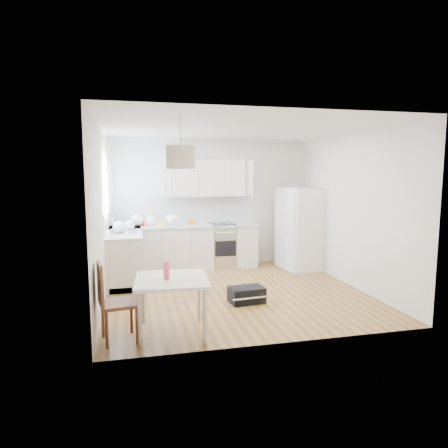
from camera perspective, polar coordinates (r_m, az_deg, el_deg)
name	(u,v)px	position (r m, az deg, el deg)	size (l,w,h in m)	color
floor	(235,292)	(6.82, 1.51, -9.64)	(4.20, 4.20, 0.00)	brown
ceiling	(235,128)	(6.56, 1.59, 13.54)	(4.20, 4.20, 0.00)	white
wall_back	(210,203)	(8.59, -1.99, 3.06)	(4.20, 4.20, 0.00)	beige
wall_left	(102,215)	(6.36, -17.09, 1.22)	(4.20, 4.20, 0.00)	beige
wall_right	(350,209)	(7.37, 17.57, 2.00)	(4.20, 4.20, 0.00)	beige
window_glassblock	(106,186)	(7.48, -16.52, 5.19)	(0.02, 1.00, 1.00)	#BFE0F9
cabinets_back	(185,248)	(8.32, -5.63, -3.44)	(3.00, 0.60, 0.88)	beige
cabinets_left	(125,257)	(7.67, -13.99, -4.55)	(0.60, 1.80, 0.88)	beige
counter_back	(184,226)	(8.25, -5.67, -0.30)	(3.02, 0.64, 0.04)	#B0B2B5
counter_left	(124,232)	(7.59, -14.09, -1.15)	(0.64, 1.82, 0.04)	#B0B2B5
backsplash_back	(182,210)	(8.50, -5.95, 2.03)	(3.00, 0.01, 0.58)	white
backsplash_left	(107,216)	(7.56, -16.40, 1.11)	(0.01, 1.80, 0.58)	white
upper_cabinets	(204,178)	(8.38, -2.81, 6.54)	(1.70, 0.32, 0.75)	beige
range_oven	(222,246)	(8.46, -0.24, -3.22)	(0.50, 0.61, 0.88)	#B8BABD
sink	(124,232)	(7.54, -14.10, -1.09)	(0.50, 0.80, 0.16)	#B8BABD
refrigerator	(301,229)	(8.41, 10.91, -0.64)	(0.81, 0.84, 1.69)	white
dining_table	(172,284)	(5.03, -7.49, -8.52)	(0.95, 0.95, 0.70)	beige
dining_chair	(119,302)	(4.96, -14.80, -10.66)	(0.40, 0.40, 0.96)	#472915
drink_bottle	(166,269)	(4.96, -8.22, -6.35)	(0.07, 0.07, 0.25)	#DD3D5D
gym_bag	(247,295)	(6.26, 3.24, -10.06)	(0.52, 0.34, 0.24)	black
pendant_lamp	(181,157)	(4.99, -6.21, 9.45)	(0.36, 0.36, 0.28)	beige
grocery_bag_a	(137,220)	(8.21, -12.36, 0.52)	(0.27, 0.23, 0.24)	white
grocery_bag_b	(152,221)	(8.18, -10.30, 0.43)	(0.23, 0.19, 0.21)	white
grocery_bag_c	(172,220)	(8.20, -7.44, 0.63)	(0.27, 0.23, 0.24)	white
grocery_bag_d	(130,225)	(7.75, -13.32, -0.14)	(0.20, 0.17, 0.18)	white
grocery_bag_e	(120,227)	(7.43, -14.70, -0.38)	(0.23, 0.20, 0.21)	white
snack_orange	(192,222)	(8.31, -4.54, 0.25)	(0.14, 0.09, 0.10)	#CB4B12
snack_yellow	(161,224)	(8.16, -8.95, 0.07)	(0.15, 0.09, 0.10)	gold
snack_red	(147,223)	(8.24, -10.93, 0.15)	(0.17, 0.11, 0.12)	red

